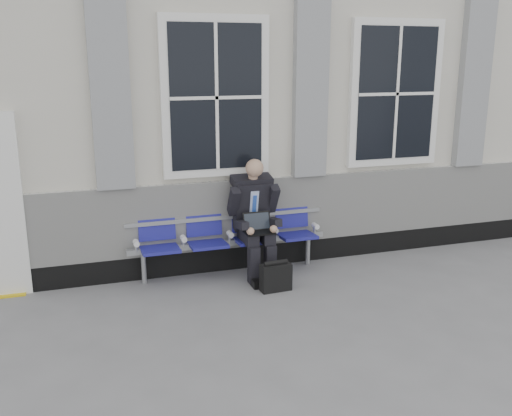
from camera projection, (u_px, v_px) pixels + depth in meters
name	position (u px, v px, depth m)	size (l,w,h in m)	color
ground	(422.00, 292.00, 6.84)	(70.00, 70.00, 0.00)	slate
station_building	(311.00, 89.00, 9.46)	(14.40, 4.40, 4.49)	beige
bench	(229.00, 232.00, 7.31)	(2.60, 0.47, 0.91)	#9EA0A3
businessman	(254.00, 214.00, 7.20)	(0.62, 0.84, 1.51)	black
briefcase	(276.00, 277.00, 6.84)	(0.38, 0.18, 0.38)	black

